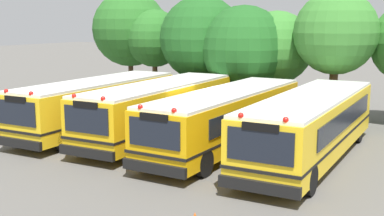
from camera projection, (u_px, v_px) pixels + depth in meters
ground_plane at (193, 143)px, 22.12m from camera, size 160.00×160.00×0.00m
school_bus_0 at (97, 104)px, 24.24m from camera, size 2.78×10.31×2.66m
school_bus_1 at (160, 108)px, 22.88m from camera, size 2.79×10.53×2.69m
school_bus_2 at (227, 117)px, 21.06m from camera, size 2.68×11.07×2.61m
school_bus_3 at (311, 124)px, 19.38m from camera, size 2.75×11.31×2.68m
tree_0 at (134, 30)px, 33.44m from camera, size 5.32×5.04×7.38m
tree_1 at (154, 38)px, 32.17m from camera, size 3.70×3.70×6.12m
tree_2 at (203, 39)px, 29.56m from camera, size 5.06×5.06×6.88m
tree_3 at (245, 49)px, 27.93m from camera, size 4.85×4.85×6.28m
tree_4 at (277, 47)px, 28.09m from camera, size 4.15×4.15×5.97m
tree_5 at (333, 34)px, 25.53m from camera, size 4.32×4.32×6.95m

